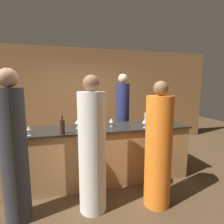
# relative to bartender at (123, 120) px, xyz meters

# --- Properties ---
(ground_plane) EXTENTS (14.00, 14.00, 0.00)m
(ground_plane) POSITION_rel_bartender_xyz_m (-0.71, -0.77, -0.95)
(ground_plane) COLOR #4C3823
(back_wall) EXTENTS (8.00, 0.06, 2.80)m
(back_wall) POSITION_rel_bartender_xyz_m (-0.71, 1.38, 0.45)
(back_wall) COLOR olive
(back_wall) RESTS_ON ground_plane
(bar_counter) EXTENTS (3.32, 0.77, 1.00)m
(bar_counter) POSITION_rel_bartender_xyz_m (-0.71, -0.77, -0.45)
(bar_counter) COLOR #B27F4C
(bar_counter) RESTS_ON ground_plane
(bartender) EXTENTS (0.31, 0.31, 2.00)m
(bartender) POSITION_rel_bartender_xyz_m (0.00, 0.00, 0.00)
(bartender) COLOR #1E234C
(bartender) RESTS_ON ground_plane
(guest_0) EXTENTS (0.37, 0.37, 1.87)m
(guest_0) POSITION_rel_bartender_xyz_m (-0.93, -1.53, -0.08)
(guest_0) COLOR silver
(guest_0) RESTS_ON ground_plane
(guest_1) EXTENTS (0.32, 0.32, 1.93)m
(guest_1) POSITION_rel_bartender_xyz_m (-1.89, -1.48, -0.03)
(guest_1) COLOR #2D2D33
(guest_1) RESTS_ON ground_plane
(guest_2) EXTENTS (0.38, 0.38, 1.79)m
(guest_2) POSITION_rel_bartender_xyz_m (-0.00, -1.65, -0.12)
(guest_2) COLOR orange
(guest_2) RESTS_ON ground_plane
(wine_bottle_0) EXTENTS (0.07, 0.07, 0.28)m
(wine_bottle_0) POSITION_rel_bartender_xyz_m (-1.31, -1.06, 0.16)
(wine_bottle_0) COLOR black
(wine_bottle_0) RESTS_ON bar_counter
(ice_bucket) EXTENTS (0.21, 0.21, 0.20)m
(ice_bucket) POSITION_rel_bartender_xyz_m (0.35, -0.64, 0.15)
(ice_bucket) COLOR #9E9993
(ice_bucket) RESTS_ON bar_counter
(wine_glass_0) EXTENTS (0.08, 0.08, 0.15)m
(wine_glass_0) POSITION_rel_bartender_xyz_m (0.07, -1.02, 0.16)
(wine_glass_0) COLOR silver
(wine_glass_0) RESTS_ON bar_counter
(wine_glass_1) EXTENTS (0.06, 0.06, 0.15)m
(wine_glass_1) POSITION_rel_bartender_xyz_m (-1.79, -1.05, 0.16)
(wine_glass_1) COLOR silver
(wine_glass_1) RESTS_ON bar_counter
(wine_glass_2) EXTENTS (0.08, 0.08, 0.14)m
(wine_glass_2) POSITION_rel_bartender_xyz_m (0.37, -1.05, 0.16)
(wine_glass_2) COLOR silver
(wine_glass_2) RESTS_ON bar_counter
(wine_glass_3) EXTENTS (0.06, 0.06, 0.17)m
(wine_glass_3) POSITION_rel_bartender_xyz_m (0.15, -0.99, 0.18)
(wine_glass_3) COLOR silver
(wine_glass_3) RESTS_ON bar_counter
(wine_glass_4) EXTENTS (0.08, 0.08, 0.15)m
(wine_glass_4) POSITION_rel_bartender_xyz_m (-0.47, -0.79, 0.16)
(wine_glass_4) COLOR silver
(wine_glass_4) RESTS_ON bar_counter
(wine_glass_5) EXTENTS (0.07, 0.07, 0.16)m
(wine_glass_5) POSITION_rel_bartender_xyz_m (-0.96, -0.99, 0.17)
(wine_glass_5) COLOR silver
(wine_glass_5) RESTS_ON bar_counter
(wine_glass_6) EXTENTS (0.08, 0.08, 0.15)m
(wine_glass_6) POSITION_rel_bartender_xyz_m (-1.07, -0.76, 0.16)
(wine_glass_6) COLOR silver
(wine_glass_6) RESTS_ON bar_counter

